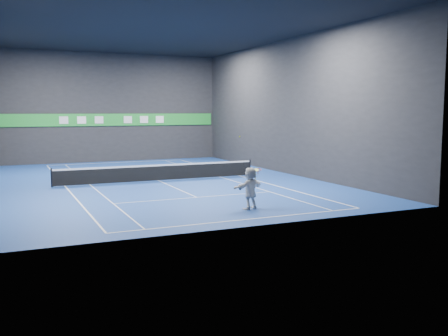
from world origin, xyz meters
name	(u,v)px	position (x,y,z in m)	size (l,w,h in m)	color
ground	(159,181)	(0.00, 0.00, 0.00)	(26.00, 26.00, 0.00)	navy
ceiling	(157,29)	(0.00, 0.00, 9.00)	(26.00, 26.00, 0.00)	black
wall_back	(113,108)	(0.00, 13.00, 4.50)	(18.00, 0.10, 9.00)	#242426
wall_front	(262,104)	(0.00, -13.00, 4.50)	(18.00, 0.10, 9.00)	#242426
wall_right	(287,107)	(9.00, 0.00, 4.50)	(0.10, 26.00, 9.00)	#242426
baseline_near	(247,219)	(0.00, -11.89, 0.00)	(10.98, 0.08, 0.01)	white
baseline_far	(117,162)	(0.00, 11.89, 0.00)	(10.98, 0.08, 0.01)	white
sideline_doubles_left	(65,186)	(-5.49, 0.00, 0.00)	(0.08, 23.78, 0.01)	white
sideline_doubles_right	(240,176)	(5.49, 0.00, 0.00)	(0.08, 23.78, 0.01)	white
sideline_singles_left	(90,185)	(-4.11, 0.00, 0.00)	(0.06, 23.78, 0.01)	white
sideline_singles_right	(221,177)	(4.11, 0.00, 0.00)	(0.06, 23.78, 0.01)	white
service_line_near	(197,197)	(0.00, -6.40, 0.00)	(8.23, 0.06, 0.01)	white
service_line_far	(133,170)	(0.00, 6.40, 0.00)	(8.23, 0.06, 0.01)	white
center_service_line	(159,181)	(0.00, 0.00, 0.00)	(0.06, 12.80, 0.01)	white
player	(250,188)	(1.07, -10.05, 0.91)	(1.69, 0.54, 1.82)	silver
tennis_ball	(240,137)	(0.64, -9.87, 3.14)	(0.06, 0.06, 0.06)	#C2EE27
tennis_net	(159,172)	(0.00, 0.00, 0.54)	(12.50, 0.10, 1.07)	black
sponsor_banner	(113,120)	(0.00, 12.93, 3.50)	(17.64, 0.11, 1.00)	green
tennis_racket	(257,171)	(1.45, -10.00, 1.65)	(0.49, 0.37, 0.49)	red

